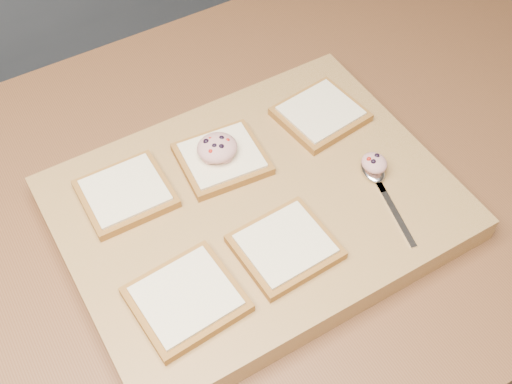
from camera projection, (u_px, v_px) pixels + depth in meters
island_counter at (182, 365)px, 1.22m from camera, size 2.00×0.80×0.90m
cutting_board at (256, 208)px, 0.87m from camera, size 0.51×0.39×0.04m
bread_far_left at (126, 193)px, 0.85m from camera, size 0.12×0.11×0.02m
bread_far_center at (222, 158)px, 0.89m from camera, size 0.12×0.11×0.02m
bread_far_right at (320, 114)px, 0.94m from camera, size 0.13×0.12×0.02m
bread_near_left at (186, 299)px, 0.75m from camera, size 0.13×0.12×0.02m
bread_near_center at (285, 246)px, 0.80m from camera, size 0.12×0.11×0.02m
tuna_salad_dollop at (217, 148)px, 0.87m from camera, size 0.06×0.05×0.03m
spoon at (376, 176)px, 0.87m from camera, size 0.05×0.15×0.01m
spoon_salad at (374, 163)px, 0.87m from camera, size 0.03×0.04×0.02m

